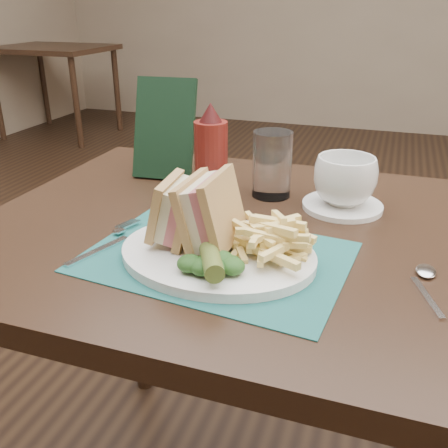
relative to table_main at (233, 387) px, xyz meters
name	(u,v)px	position (x,y,z in m)	size (l,w,h in m)	color
floor	(279,373)	(0.00, 0.50, -0.38)	(7.00, 7.00, 0.00)	black
wall_back	(365,129)	(0.00, 4.00, -0.38)	(6.00, 6.00, 0.00)	gray
table_main	(233,387)	(0.00, 0.00, 0.00)	(0.90, 0.75, 0.75)	black
table_bg_left	(58,92)	(-2.54, 2.93, 0.00)	(0.90, 0.75, 0.75)	black
placemat	(217,257)	(0.01, -0.13, 0.38)	(0.39, 0.28, 0.00)	#1A5652
plate	(218,254)	(0.02, -0.14, 0.38)	(0.30, 0.24, 0.01)	white
sandwich_half_a	(165,209)	(-0.07, -0.13, 0.44)	(0.06, 0.10, 0.09)	tan
sandwich_half_b	(198,209)	(-0.02, -0.13, 0.45)	(0.06, 0.12, 0.11)	tan
kale_garnish	(210,262)	(0.03, -0.20, 0.41)	(0.11, 0.08, 0.03)	#1A3C15
pickle_spear	(210,254)	(0.03, -0.19, 0.41)	(0.03, 0.03, 0.12)	#4D6024
fries_pile	(271,233)	(0.09, -0.12, 0.42)	(0.18, 0.20, 0.06)	#FBDD7D
fork	(107,240)	(-0.17, -0.15, 0.38)	(0.03, 0.17, 0.01)	silver
spoon	(427,286)	(0.32, -0.12, 0.38)	(0.03, 0.15, 0.01)	silver
saucer	(342,206)	(0.17, 0.13, 0.38)	(0.15, 0.15, 0.01)	white
coffee_cup	(345,181)	(0.17, 0.13, 0.43)	(0.12, 0.12, 0.09)	white
drinking_glass	(272,164)	(0.03, 0.16, 0.44)	(0.08, 0.08, 0.13)	silver
ketchup_bottle	(211,151)	(-0.09, 0.11, 0.47)	(0.07, 0.07, 0.19)	#601510
check_presenter	(165,129)	(-0.22, 0.20, 0.48)	(0.13, 0.01, 0.22)	black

